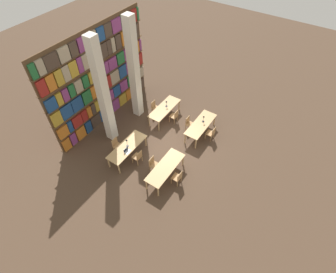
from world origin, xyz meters
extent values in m
plane|color=#4C3828|center=(0.00, 0.00, 0.00)|extent=(40.00, 40.00, 0.00)
cube|color=brown|center=(0.00, 4.27, 2.75)|extent=(7.13, 0.06, 5.50)
cube|color=brown|center=(0.00, 4.27, 0.01)|extent=(7.13, 0.35, 0.03)
cube|color=orange|center=(-3.24, 4.24, 0.41)|extent=(0.44, 0.20, 0.77)
cube|color=#84387A|center=(-2.78, 4.24, 0.41)|extent=(0.35, 0.20, 0.77)
cube|color=orange|center=(-2.23, 4.24, 0.41)|extent=(0.59, 0.20, 0.77)
cube|color=navy|center=(-1.66, 4.24, 0.41)|extent=(0.40, 0.20, 0.77)
cube|color=#47382D|center=(-1.07, 4.24, 0.41)|extent=(0.68, 0.20, 0.77)
cube|color=navy|center=(-0.53, 4.24, 0.41)|extent=(0.36, 0.20, 0.77)
cube|color=#84387A|center=(0.02, 4.24, 0.41)|extent=(0.62, 0.20, 0.77)
cube|color=#84387A|center=(0.66, 4.24, 0.41)|extent=(0.54, 0.20, 0.77)
cube|color=#B7932D|center=(1.29, 4.24, 0.41)|extent=(0.62, 0.20, 0.77)
cube|color=orange|center=(1.92, 4.24, 0.41)|extent=(0.52, 0.20, 0.77)
cube|color=#236B38|center=(2.50, 4.24, 0.41)|extent=(0.57, 0.20, 0.77)
cube|color=#47382D|center=(3.16, 4.24, 0.41)|extent=(0.66, 0.20, 0.77)
cube|color=brown|center=(0.00, 4.27, 0.93)|extent=(7.13, 0.35, 0.03)
cube|color=orange|center=(-3.16, 4.24, 1.29)|extent=(0.60, 0.20, 0.68)
cube|color=navy|center=(-2.70, 4.24, 1.29)|extent=(0.26, 0.20, 0.68)
cube|color=maroon|center=(-2.22, 4.24, 1.29)|extent=(0.60, 0.20, 0.68)
cube|color=maroon|center=(-1.71, 4.24, 1.29)|extent=(0.36, 0.20, 0.68)
cube|color=orange|center=(-1.34, 4.24, 1.29)|extent=(0.28, 0.20, 0.68)
cube|color=#47382D|center=(-1.04, 4.24, 1.29)|extent=(0.26, 0.20, 0.68)
cube|color=#B7932D|center=(-0.53, 4.24, 1.29)|extent=(0.68, 0.20, 0.68)
cube|color=#84387A|center=(0.02, 4.24, 1.29)|extent=(0.37, 0.20, 0.68)
cube|color=#84387A|center=(0.44, 4.24, 1.29)|extent=(0.35, 0.20, 0.68)
cube|color=navy|center=(0.93, 4.24, 1.29)|extent=(0.56, 0.20, 0.68)
cube|color=#84387A|center=(1.57, 4.24, 1.29)|extent=(0.62, 0.20, 0.68)
cube|color=#236B38|center=(2.17, 4.24, 1.29)|extent=(0.43, 0.20, 0.68)
cube|color=navy|center=(2.81, 4.24, 1.29)|extent=(0.68, 0.20, 0.68)
cube|color=tan|center=(3.35, 4.24, 1.29)|extent=(0.32, 0.20, 0.68)
cube|color=brown|center=(0.00, 4.27, 1.85)|extent=(7.13, 0.35, 0.03)
cube|color=#B7932D|center=(-3.20, 4.24, 2.24)|extent=(0.53, 0.20, 0.76)
cube|color=navy|center=(-2.59, 4.24, 2.24)|extent=(0.65, 0.20, 0.76)
cube|color=navy|center=(-1.90, 4.24, 2.24)|extent=(0.66, 0.20, 0.76)
cube|color=#236B38|center=(-1.21, 4.24, 2.24)|extent=(0.57, 0.20, 0.76)
cube|color=orange|center=(-0.61, 4.24, 2.24)|extent=(0.59, 0.20, 0.76)
cube|color=#84387A|center=(-0.08, 4.24, 2.24)|extent=(0.33, 0.20, 0.76)
cube|color=maroon|center=(0.39, 4.24, 2.24)|extent=(0.45, 0.20, 0.76)
cube|color=tan|center=(0.97, 4.24, 2.24)|extent=(0.66, 0.20, 0.76)
cube|color=navy|center=(1.65, 4.24, 2.24)|extent=(0.60, 0.20, 0.76)
cube|color=#84387A|center=(2.26, 4.24, 2.24)|extent=(0.58, 0.20, 0.76)
cube|color=#84387A|center=(2.88, 4.24, 2.24)|extent=(0.56, 0.20, 0.76)
cube|color=maroon|center=(3.35, 4.24, 2.24)|extent=(0.32, 0.20, 0.76)
cube|color=brown|center=(0.00, 4.27, 2.77)|extent=(7.13, 0.35, 0.03)
cube|color=navy|center=(-3.18, 4.24, 3.12)|extent=(0.56, 0.20, 0.67)
cube|color=#B7932D|center=(-2.71, 4.24, 3.12)|extent=(0.31, 0.20, 0.67)
cube|color=#84387A|center=(-2.34, 4.24, 3.12)|extent=(0.34, 0.20, 0.67)
cube|color=#236B38|center=(-1.95, 4.24, 3.12)|extent=(0.32, 0.20, 0.67)
cube|color=tan|center=(-1.51, 4.24, 3.12)|extent=(0.44, 0.20, 0.67)
cube|color=#236B38|center=(-1.04, 4.24, 3.12)|extent=(0.36, 0.20, 0.67)
cube|color=#B7932D|center=(-0.48, 4.24, 3.12)|extent=(0.66, 0.20, 0.67)
cube|color=#236B38|center=(0.11, 4.24, 3.12)|extent=(0.37, 0.20, 0.67)
cube|color=#84387A|center=(0.50, 4.24, 3.12)|extent=(0.27, 0.20, 0.67)
cube|color=#84387A|center=(0.98, 4.24, 3.12)|extent=(0.61, 0.20, 0.67)
cube|color=#236B38|center=(1.64, 4.24, 3.12)|extent=(0.56, 0.20, 0.67)
cube|color=#84387A|center=(2.10, 4.24, 3.12)|extent=(0.31, 0.20, 0.67)
cube|color=orange|center=(2.63, 4.24, 3.12)|extent=(0.66, 0.20, 0.67)
cube|color=orange|center=(3.17, 4.24, 3.12)|extent=(0.27, 0.20, 0.67)
cube|color=#84387A|center=(3.43, 4.24, 3.12)|extent=(0.16, 0.20, 0.67)
cube|color=brown|center=(0.00, 4.27, 3.68)|extent=(7.13, 0.35, 0.03)
cube|color=maroon|center=(-3.26, 4.24, 4.09)|extent=(0.41, 0.20, 0.80)
cube|color=orange|center=(-2.81, 4.24, 4.09)|extent=(0.41, 0.20, 0.80)
cube|color=#B7932D|center=(-2.35, 4.24, 4.09)|extent=(0.38, 0.20, 0.80)
cube|color=tan|center=(-1.95, 4.24, 4.09)|extent=(0.37, 0.20, 0.80)
cube|color=#B7932D|center=(-1.51, 4.24, 4.09)|extent=(0.46, 0.20, 0.80)
cube|color=#84387A|center=(-1.10, 4.24, 4.09)|extent=(0.29, 0.20, 0.80)
cube|color=tan|center=(-0.65, 4.24, 4.09)|extent=(0.57, 0.20, 0.80)
cube|color=#84387A|center=(-0.03, 4.24, 4.09)|extent=(0.54, 0.20, 0.80)
cube|color=#47382D|center=(0.53, 4.24, 4.09)|extent=(0.45, 0.20, 0.80)
cube|color=#47382D|center=(0.93, 4.24, 4.09)|extent=(0.28, 0.20, 0.80)
cube|color=tan|center=(1.24, 4.24, 4.09)|extent=(0.25, 0.20, 0.80)
cube|color=#47382D|center=(1.65, 4.24, 4.09)|extent=(0.41, 0.20, 0.80)
cube|color=orange|center=(2.17, 4.24, 4.09)|extent=(0.51, 0.20, 0.80)
cube|color=#236B38|center=(2.75, 4.24, 4.09)|extent=(0.58, 0.20, 0.80)
cube|color=#47382D|center=(3.23, 4.24, 4.09)|extent=(0.29, 0.20, 0.80)
cube|color=brown|center=(0.00, 4.27, 4.60)|extent=(7.13, 0.35, 0.03)
cube|color=#236B38|center=(-3.33, 4.24, 4.96)|extent=(0.26, 0.20, 0.68)
cube|color=tan|center=(-2.97, 4.24, 4.96)|extent=(0.35, 0.20, 0.68)
cube|color=#47382D|center=(-2.43, 4.24, 4.96)|extent=(0.68, 0.20, 0.68)
cube|color=tan|center=(-1.75, 4.24, 4.96)|extent=(0.57, 0.20, 0.68)
cube|color=#47382D|center=(-1.20, 4.24, 4.96)|extent=(0.43, 0.20, 0.68)
cube|color=#84387A|center=(-0.60, 4.24, 4.96)|extent=(0.64, 0.20, 0.68)
cube|color=tan|center=(0.00, 4.24, 4.96)|extent=(0.48, 0.20, 0.68)
cube|color=navy|center=(0.54, 4.24, 4.96)|extent=(0.46, 0.20, 0.68)
cube|color=#47382D|center=(1.05, 4.24, 4.96)|extent=(0.51, 0.20, 0.68)
cube|color=#84387A|center=(1.69, 4.24, 4.96)|extent=(0.66, 0.20, 0.68)
cube|color=#236B38|center=(2.21, 4.24, 4.96)|extent=(0.31, 0.20, 0.68)
cube|color=#47382D|center=(2.63, 4.24, 4.96)|extent=(0.47, 0.20, 0.68)
cube|color=maroon|center=(3.12, 4.24, 4.96)|extent=(0.41, 0.20, 0.68)
cube|color=#236B38|center=(3.44, 4.24, 4.96)|extent=(0.15, 0.20, 0.68)
cube|color=silver|center=(-1.19, 2.86, 3.00)|extent=(0.46, 0.46, 6.00)
cube|color=silver|center=(1.19, 2.86, 3.00)|extent=(0.46, 0.46, 6.00)
cube|color=tan|center=(-1.78, -1.16, 0.74)|extent=(2.35, 0.84, 0.04)
cylinder|color=tan|center=(-2.87, -1.50, 0.36)|extent=(0.07, 0.07, 0.72)
cylinder|color=tan|center=(-0.69, -1.50, 0.36)|extent=(0.07, 0.07, 0.72)
cylinder|color=tan|center=(-2.87, -0.82, 0.36)|extent=(0.07, 0.07, 0.72)
cylinder|color=tan|center=(-0.69, -0.82, 0.36)|extent=(0.07, 0.07, 0.72)
cylinder|color=tan|center=(-1.97, -1.63, 0.21)|extent=(0.04, 0.04, 0.42)
cylinder|color=tan|center=(-1.61, -1.63, 0.21)|extent=(0.04, 0.04, 0.42)
cylinder|color=tan|center=(-1.97, -1.97, 0.21)|extent=(0.04, 0.04, 0.42)
cylinder|color=tan|center=(-1.61, -1.97, 0.21)|extent=(0.04, 0.04, 0.42)
cube|color=tan|center=(-1.79, -1.80, 0.44)|extent=(0.42, 0.40, 0.04)
cube|color=tan|center=(-1.79, -1.98, 0.67)|extent=(0.40, 0.03, 0.42)
cylinder|color=tan|center=(-1.61, -0.69, 0.21)|extent=(0.04, 0.04, 0.42)
cylinder|color=tan|center=(-1.97, -0.69, 0.21)|extent=(0.04, 0.04, 0.42)
cylinder|color=tan|center=(-1.61, -0.35, 0.21)|extent=(0.04, 0.04, 0.42)
cylinder|color=tan|center=(-1.97, -0.35, 0.21)|extent=(0.04, 0.04, 0.42)
cube|color=tan|center=(-1.79, -0.52, 0.44)|extent=(0.42, 0.40, 0.04)
cube|color=tan|center=(-1.79, -0.33, 0.67)|extent=(0.40, 0.03, 0.42)
cube|color=tan|center=(1.73, -1.15, 0.74)|extent=(2.35, 0.84, 0.04)
cylinder|color=tan|center=(0.64, -1.49, 0.36)|extent=(0.07, 0.07, 0.72)
cylinder|color=tan|center=(2.83, -1.49, 0.36)|extent=(0.07, 0.07, 0.72)
cylinder|color=tan|center=(0.64, -0.81, 0.36)|extent=(0.07, 0.07, 0.72)
cylinder|color=tan|center=(2.83, -0.81, 0.36)|extent=(0.07, 0.07, 0.72)
cylinder|color=tan|center=(1.51, -1.62, 0.21)|extent=(0.04, 0.04, 0.42)
cylinder|color=tan|center=(1.87, -1.62, 0.21)|extent=(0.04, 0.04, 0.42)
cylinder|color=tan|center=(1.51, -1.96, 0.21)|extent=(0.04, 0.04, 0.42)
cylinder|color=tan|center=(1.87, -1.96, 0.21)|extent=(0.04, 0.04, 0.42)
cube|color=tan|center=(1.69, -1.79, 0.44)|extent=(0.42, 0.40, 0.04)
cube|color=tan|center=(1.69, -1.98, 0.67)|extent=(0.40, 0.03, 0.42)
cylinder|color=tan|center=(1.87, -0.68, 0.21)|extent=(0.04, 0.04, 0.42)
cylinder|color=tan|center=(1.51, -0.68, 0.21)|extent=(0.04, 0.04, 0.42)
cylinder|color=tan|center=(1.87, -0.34, 0.21)|extent=(0.04, 0.04, 0.42)
cylinder|color=tan|center=(1.51, -0.34, 0.21)|extent=(0.04, 0.04, 0.42)
cube|color=tan|center=(1.69, -0.51, 0.44)|extent=(0.42, 0.40, 0.04)
cube|color=tan|center=(1.69, -0.33, 0.67)|extent=(0.40, 0.03, 0.42)
cylinder|color=black|center=(1.98, -1.16, 0.77)|extent=(0.14, 0.14, 0.01)
cylinder|color=black|center=(1.98, -1.16, 0.95)|extent=(0.02, 0.02, 0.33)
cone|color=black|center=(1.98, -1.16, 1.15)|extent=(0.11, 0.11, 0.07)
cube|color=tan|center=(-1.80, 1.20, 0.74)|extent=(2.35, 0.84, 0.04)
cylinder|color=tan|center=(-2.89, 0.86, 0.36)|extent=(0.07, 0.07, 0.72)
cylinder|color=tan|center=(-0.70, 0.86, 0.36)|extent=(0.07, 0.07, 0.72)
cylinder|color=tan|center=(-2.89, 1.53, 0.36)|extent=(0.07, 0.07, 0.72)
cylinder|color=tan|center=(-0.70, 1.53, 0.36)|extent=(0.07, 0.07, 0.72)
cylinder|color=tan|center=(-2.02, 0.73, 0.21)|extent=(0.04, 0.04, 0.42)
cylinder|color=tan|center=(-1.66, 0.73, 0.21)|extent=(0.04, 0.04, 0.42)
cylinder|color=tan|center=(-2.02, 0.39, 0.21)|extent=(0.04, 0.04, 0.42)
cylinder|color=tan|center=(-1.66, 0.39, 0.21)|extent=(0.04, 0.04, 0.42)
cube|color=tan|center=(-1.84, 0.56, 0.44)|extent=(0.42, 0.40, 0.04)
cube|color=tan|center=(-1.84, 0.37, 0.67)|extent=(0.40, 0.03, 0.42)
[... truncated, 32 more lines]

